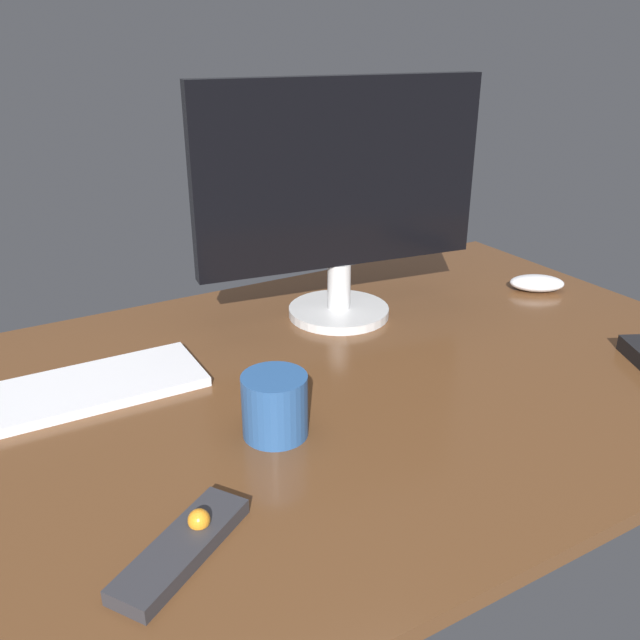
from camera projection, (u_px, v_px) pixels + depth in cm
name	position (u px, v px, depth cm)	size (l,w,h in cm)	color
desk	(308.00, 391.00, 97.20)	(140.00, 84.00, 2.00)	brown
monitor	(340.00, 191.00, 111.48)	(49.81, 17.91, 40.61)	silver
keyboard	(46.00, 398.00, 92.04)	(42.99, 13.67, 1.38)	white
computer_mouse	(537.00, 283.00, 131.26)	(10.43, 6.19, 3.02)	silver
media_remote	(183.00, 546.00, 65.31)	(16.59, 13.20, 3.21)	#2D2D33
coffee_mug	(275.00, 405.00, 83.52)	(8.30, 8.30, 8.22)	#28518C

